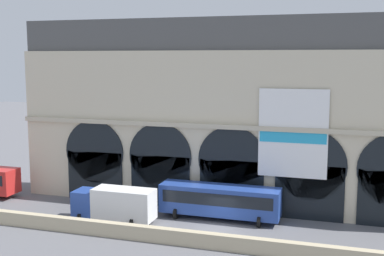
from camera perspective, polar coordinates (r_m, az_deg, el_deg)
ground_plane at (r=43.42m, az=3.04°, el=-11.64°), size 200.00×200.00×0.00m
quay_parapet_wall at (r=39.32m, az=1.46°, el=-12.83°), size 90.00×0.70×1.22m
station_building at (r=48.24m, az=5.31°, el=1.30°), size 44.74×4.90×18.49m
box_truck_midwest at (r=45.25m, az=-8.91°, el=-8.63°), size 7.50×2.91×3.12m
bus_center at (r=45.52m, az=3.20°, el=-8.34°), size 11.00×3.25×3.10m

